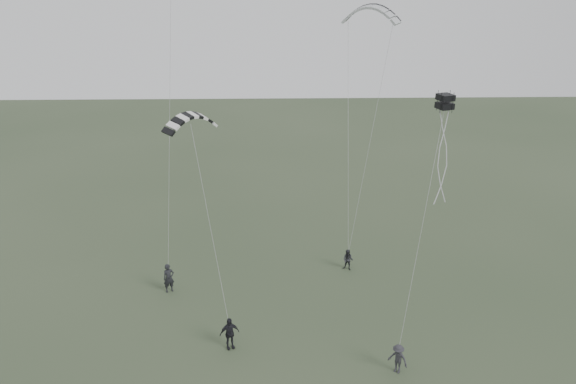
{
  "coord_description": "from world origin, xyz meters",
  "views": [
    {
      "loc": [
        0.44,
        -26.3,
        19.37
      ],
      "look_at": [
        1.34,
        5.66,
        7.18
      ],
      "focal_mm": 35.0,
      "sensor_mm": 36.0,
      "label": 1
    }
  ],
  "objects_px": {
    "flyer_left": "(169,278)",
    "kite_pale_large": "(371,7)",
    "flyer_far": "(398,359)",
    "kite_box": "(445,101)",
    "flyer_center": "(229,333)",
    "kite_striped": "(190,115)",
    "flyer_right": "(348,260)"
  },
  "relations": [
    {
      "from": "flyer_center",
      "to": "kite_box",
      "type": "xyz_separation_m",
      "value": [
        11.41,
        2.04,
        12.49
      ]
    },
    {
      "from": "flyer_right",
      "to": "flyer_center",
      "type": "distance_m",
      "value": 11.76
    },
    {
      "from": "flyer_left",
      "to": "kite_pale_large",
      "type": "bearing_deg",
      "value": 4.03
    },
    {
      "from": "flyer_left",
      "to": "flyer_center",
      "type": "bearing_deg",
      "value": -81.01
    },
    {
      "from": "flyer_left",
      "to": "kite_striped",
      "type": "distance_m",
      "value": 12.0
    },
    {
      "from": "flyer_left",
      "to": "flyer_right",
      "type": "height_order",
      "value": "flyer_left"
    },
    {
      "from": "flyer_center",
      "to": "kite_pale_large",
      "type": "xyz_separation_m",
      "value": [
        9.41,
        14.31,
        16.59
      ]
    },
    {
      "from": "flyer_right",
      "to": "kite_box",
      "type": "xyz_separation_m",
      "value": [
        3.66,
        -6.8,
        12.68
      ]
    },
    {
      "from": "flyer_far",
      "to": "kite_box",
      "type": "height_order",
      "value": "kite_box"
    },
    {
      "from": "kite_striped",
      "to": "kite_box",
      "type": "xyz_separation_m",
      "value": [
        13.36,
        -1.58,
        1.0
      ]
    },
    {
      "from": "flyer_center",
      "to": "kite_striped",
      "type": "bearing_deg",
      "value": 96.52
    },
    {
      "from": "flyer_right",
      "to": "kite_striped",
      "type": "relative_size",
      "value": 0.48
    },
    {
      "from": "flyer_right",
      "to": "kite_pale_large",
      "type": "height_order",
      "value": "kite_pale_large"
    },
    {
      "from": "flyer_center",
      "to": "kite_striped",
      "type": "xyz_separation_m",
      "value": [
        -1.96,
        3.62,
        11.49
      ]
    },
    {
      "from": "flyer_right",
      "to": "kite_striped",
      "type": "bearing_deg",
      "value": -126.09
    },
    {
      "from": "flyer_far",
      "to": "kite_box",
      "type": "relative_size",
      "value": 2.21
    },
    {
      "from": "flyer_left",
      "to": "kite_striped",
      "type": "height_order",
      "value": "kite_striped"
    },
    {
      "from": "flyer_right",
      "to": "kite_box",
      "type": "height_order",
      "value": "kite_box"
    },
    {
      "from": "flyer_center",
      "to": "kite_striped",
      "type": "distance_m",
      "value": 12.2
    },
    {
      "from": "kite_pale_large",
      "to": "flyer_left",
      "type": "bearing_deg",
      "value": -119.32
    },
    {
      "from": "flyer_left",
      "to": "flyer_center",
      "type": "distance_m",
      "value": 7.61
    },
    {
      "from": "flyer_right",
      "to": "kite_box",
      "type": "relative_size",
      "value": 2.03
    },
    {
      "from": "flyer_right",
      "to": "kite_pale_large",
      "type": "distance_m",
      "value": 17.73
    },
    {
      "from": "kite_pale_large",
      "to": "kite_box",
      "type": "relative_size",
      "value": 5.53
    },
    {
      "from": "flyer_far",
      "to": "kite_box",
      "type": "bearing_deg",
      "value": 97.38
    },
    {
      "from": "flyer_left",
      "to": "kite_striped",
      "type": "relative_size",
      "value": 0.62
    },
    {
      "from": "flyer_right",
      "to": "kite_box",
      "type": "distance_m",
      "value": 14.85
    },
    {
      "from": "kite_pale_large",
      "to": "kite_box",
      "type": "height_order",
      "value": "kite_pale_large"
    },
    {
      "from": "flyer_left",
      "to": "flyer_right",
      "type": "distance_m",
      "value": 12.43
    },
    {
      "from": "flyer_left",
      "to": "flyer_center",
      "type": "height_order",
      "value": "flyer_left"
    },
    {
      "from": "flyer_far",
      "to": "kite_box",
      "type": "xyz_separation_m",
      "value": [
        2.49,
        4.36,
        12.62
      ]
    },
    {
      "from": "flyer_left",
      "to": "kite_pale_large",
      "type": "relative_size",
      "value": 0.47
    }
  ]
}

